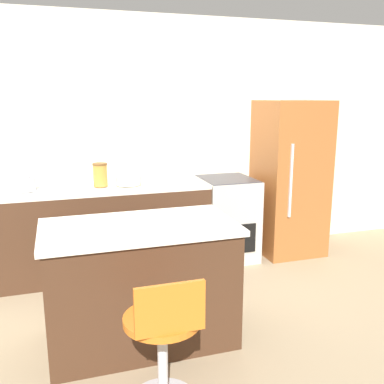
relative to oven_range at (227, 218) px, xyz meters
The scene contains 10 objects.
ground_plane 1.19m from the oven_range, 162.38° to the right, with size 14.00×14.00×0.00m, color #998466.
wall_back 1.40m from the oven_range, 161.74° to the left, with size 8.00×0.06×2.60m.
back_counter 1.38m from the oven_range, behind, with size 2.17×0.63×0.90m.
kitchen_island 1.83m from the oven_range, 131.89° to the right, with size 1.36×0.74×0.89m.
oven_range is the anchor object (origin of this frame).
refrigerator 0.86m from the oven_range, ahead, with size 0.69×0.70×1.73m.
stool_chair 2.44m from the oven_range, 120.43° to the right, with size 0.44×0.44×0.84m.
kettle 2.10m from the oven_range, behind, with size 0.18×0.18×0.20m.
mixing_bowl 1.19m from the oven_range, behind, with size 0.26×0.26×0.09m.
canister_jar 1.46m from the oven_range, behind, with size 0.14×0.14×0.23m.
Camera 1 is at (-0.68, -3.88, 1.78)m, focal length 40.00 mm.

